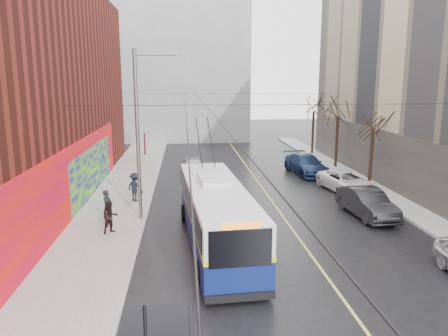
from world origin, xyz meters
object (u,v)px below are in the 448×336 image
Objects in this scene: tree_far at (314,104)px; pedestrian_b at (111,217)px; tree_near at (374,117)px; parked_car_d at (306,164)px; trolleybus at (216,214)px; pedestrian_a at (107,207)px; parked_car_c at (347,181)px; pedestrian_c at (135,187)px; tree_mid at (338,107)px; streetlight_pole at (141,131)px; following_car at (193,166)px; parked_car_b at (367,203)px.

tree_far is 27.96m from pedestrian_b.
tree_near is 7.16m from parked_car_d.
tree_near is 18.86m from pedestrian_b.
tree_near is 0.56× the size of trolleybus.
tree_near is at bearing -9.70° from pedestrian_b.
pedestrian_a is at bearing -129.19° from tree_far.
pedestrian_c is at bearing 177.34° from parked_car_c.
pedestrian_b is at bearing -143.70° from parked_car_d.
tree_mid is at bearing 51.67° from trolleybus.
streetlight_pole is 2.11× the size of following_car.
tree_mid is 22.83m from pedestrian_b.
tree_mid reaches higher than pedestrian_c.
trolleybus is at bearing -162.47° from parked_car_b.
tree_near reaches higher than parked_car_c.
tree_far is at bearing 17.29° from pedestrian_b.
tree_far is 26.74m from trolleybus.
tree_far reaches higher than pedestrian_c.
parked_car_c is 16.22m from pedestrian_b.
streetlight_pole is 19.96m from tree_mid.
tree_near is 4.80m from parked_car_c.
pedestrian_b is (-1.37, -2.17, -3.91)m from streetlight_pole.
trolleybus is at bearing -99.03° from pedestrian_a.
following_car is at bearing 75.66° from streetlight_pole.
trolleybus is 6.26m from pedestrian_a.
tree_far is at bearing -96.51° from pedestrian_c.
pedestrian_a is (-16.90, -6.73, -3.94)m from tree_near.
pedestrian_c is (-15.95, -16.53, -4.11)m from tree_far.
streetlight_pole is 12.92m from parked_car_b.
pedestrian_a is at bearing -158.29° from tree_near.
tree_far is at bearing 73.14° from parked_car_c.
tree_mid is at bearing 3.05° from following_car.
trolleybus is 6.50× the size of pedestrian_c.
parked_car_d is at bearing -112.48° from pedestrian_c.
pedestrian_c is (0.56, 5.65, 0.10)m from pedestrian_b.
pedestrian_a is at bearing -147.87° from parked_car_d.
pedestrian_c is (-13.07, 3.81, 0.26)m from parked_car_b.
pedestrian_a is 1.12× the size of pedestrian_b.
tree_mid is 1.31× the size of parked_car_c.
parked_car_b reaches higher than parked_car_c.
pedestrian_b is (-14.51, -7.25, 0.23)m from parked_car_c.
tree_far reaches higher than parked_car_d.
streetlight_pole is 1.66× the size of parked_car_d.
trolleybus is 2.44× the size of parked_car_b.
pedestrian_c is at bearing -120.97° from following_car.
parked_car_b is 2.66× the size of pedestrian_c.
parked_car_c is at bearing -104.17° from tree_mid.
parked_car_d is at bearing -28.63° from pedestrian_a.
pedestrian_c is at bearing 103.14° from streetlight_pole.
pedestrian_c is at bearing 48.29° from pedestrian_b.
pedestrian_b reaches higher than following_car.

